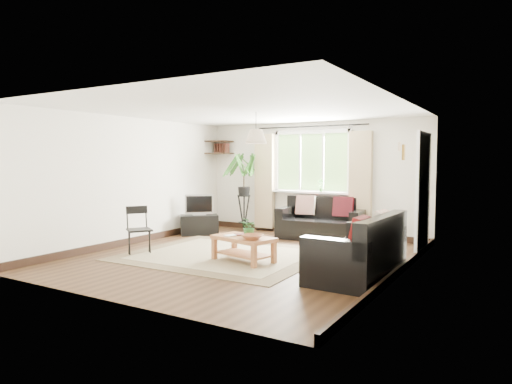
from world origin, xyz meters
The scene contains 24 objects.
floor centered at (0.00, 0.00, 0.00)m, with size 5.50×5.50×0.00m, color black.
ceiling centered at (0.00, 0.00, 2.40)m, with size 5.50×5.50×0.00m, color white.
wall_back centered at (0.00, 2.75, 1.20)m, with size 5.00×0.02×2.40m, color white.
wall_front centered at (0.00, -2.75, 1.20)m, with size 5.00×0.02×2.40m, color white.
wall_left centered at (-2.50, 0.00, 1.20)m, with size 0.02×5.50×2.40m, color white.
wall_right centered at (2.50, 0.00, 1.20)m, with size 0.02×5.50×2.40m, color white.
rug centered at (-0.35, -0.04, 0.01)m, with size 3.13×2.68×0.02m, color beige.
window centered at (0.00, 2.71, 1.55)m, with size 2.50×0.16×2.16m, color white, non-canonical shape.
door centered at (2.47, 1.70, 1.00)m, with size 0.06×0.96×2.06m, color silver.
corner_shelf centered at (-2.25, 2.50, 1.89)m, with size 0.50×0.50×0.34m, color black, non-canonical shape.
pendant_lamp centered at (0.00, 0.40, 2.05)m, with size 0.36×0.36×0.54m, color beige, non-canonical shape.
wall_sconce centered at (2.43, 0.30, 1.74)m, with size 0.12×0.12×0.28m, color beige, non-canonical shape.
sofa_back centered at (0.42, 2.27, 0.40)m, with size 1.69×0.85×0.80m, color black, non-canonical shape.
sofa_right centered at (2.00, -0.28, 0.41)m, with size 0.87×1.74×0.82m, color black, non-canonical shape.
coffee_table centered at (0.18, -0.29, 0.20)m, with size 0.98×0.54×0.40m, color #995C32, non-canonical shape.
table_plant centered at (0.28, -0.27, 0.55)m, with size 0.27×0.23×0.30m, color #276026.
bowl centered at (0.44, -0.45, 0.44)m, with size 0.30×0.30×0.08m, color #9D5936.
book_a centered at (-0.08, -0.32, 0.41)m, with size 0.15×0.21×0.02m, color white.
book_b centered at (0.02, -0.14, 0.41)m, with size 0.16×0.22×0.02m, color #502220.
tv_stand centered at (-2.04, 1.45, 0.21)m, with size 0.78×0.44×0.42m, color black.
tv centered at (-2.04, 1.45, 0.65)m, with size 0.60×0.20×0.46m, color #A5A5AA, non-canonical shape.
palm_stand centered at (-1.48, 2.35, 0.88)m, with size 0.68×0.68×1.76m, color black, non-canonical shape.
folding_chair centered at (-1.64, -0.70, 0.40)m, with size 0.42×0.42×0.80m, color black, non-canonical shape.
sill_plant centered at (0.25, 2.63, 1.06)m, with size 0.14×0.10×0.27m, color #2D6023.
Camera 1 is at (3.96, -6.24, 1.59)m, focal length 32.00 mm.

